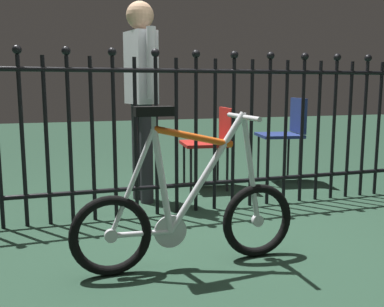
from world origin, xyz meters
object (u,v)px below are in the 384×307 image
(chair_red, at_px, (213,139))
(person_visitor, at_px, (141,84))
(bicycle, at_px, (188,214))
(chair_navy, at_px, (287,130))

(chair_red, relative_size, person_visitor, 0.47)
(bicycle, bearing_deg, person_visitor, 88.10)
(chair_navy, bearing_deg, person_visitor, -169.58)
(chair_navy, xyz_separation_m, person_visitor, (-1.56, -0.29, 0.46))
(chair_navy, distance_m, person_visitor, 1.65)
(bicycle, distance_m, chair_red, 1.89)
(bicycle, height_order, chair_red, bicycle)
(chair_navy, bearing_deg, bicycle, -133.03)
(chair_red, bearing_deg, chair_navy, 1.23)
(person_visitor, bearing_deg, chair_navy, 10.42)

